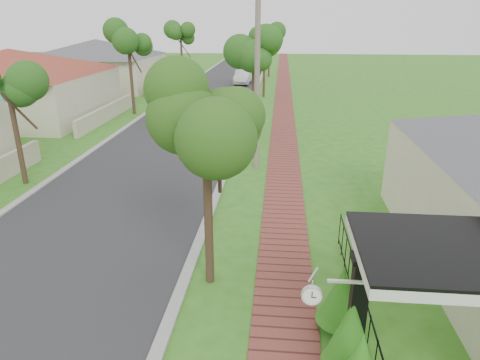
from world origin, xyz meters
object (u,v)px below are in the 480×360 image
at_px(parked_car_white, 243,77).
at_px(station_clock, 315,294).
at_px(utility_pole, 257,79).
at_px(parked_car_red, 225,102).
at_px(porch_post, 356,321).
at_px(near_tree, 206,131).

height_order(parked_car_white, station_clock, station_clock).
xyz_separation_m(parked_car_white, utility_pole, (2.96, -26.90, 3.30)).
distance_m(utility_pole, station_clock, 12.59).
bearing_deg(parked_car_red, porch_post, -69.15).
height_order(parked_car_red, parked_car_white, parked_car_white).
distance_m(near_tree, station_clock, 4.42).
bearing_deg(station_clock, porch_post, 25.19).
bearing_deg(station_clock, utility_pole, 98.03).
relative_size(parked_car_white, station_clock, 4.22).
distance_m(parked_car_white, station_clock, 39.50).
height_order(parked_car_red, station_clock, station_clock).
relative_size(parked_car_red, parked_car_white, 0.96).
height_order(porch_post, near_tree, near_tree).
distance_m(parked_car_red, parked_car_white, 14.64).
distance_m(porch_post, station_clock, 1.25).
bearing_deg(utility_pole, porch_post, -77.74).
height_order(parked_car_red, near_tree, near_tree).
distance_m(parked_car_white, near_tree, 36.35).
distance_m(porch_post, near_tree, 5.11).
relative_size(near_tree, station_clock, 4.88).
bearing_deg(utility_pole, near_tree, -94.01).
bearing_deg(near_tree, utility_pole, 85.99).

